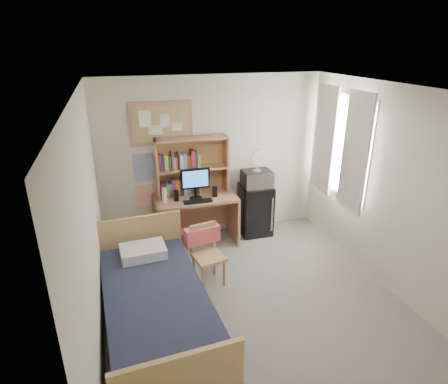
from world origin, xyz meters
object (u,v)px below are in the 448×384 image
object	(u,v)px
microwave	(257,179)
desk_chair	(209,256)
bulletin_board	(161,123)
bed	(156,314)
speaker_left	(176,196)
desk_fan	(257,161)
mini_fridge	(255,209)
monitor	(195,184)
desk	(196,220)
speaker_right	(215,191)

from	to	relation	value
microwave	desk_chair	bearing A→B (deg)	-132.33
bulletin_board	bed	distance (m)	2.80
speaker_left	desk_fan	world-z (taller)	desk_fan
mini_fridge	monitor	size ratio (longest dim) A/B	1.80
desk_chair	desk	bearing A→B (deg)	75.11
bulletin_board	speaker_right	size ratio (longest dim) A/B	5.63
bulletin_board	microwave	world-z (taller)	bulletin_board
monitor	microwave	distance (m)	1.05
desk_chair	mini_fridge	size ratio (longest dim) A/B	0.98
mini_fridge	monitor	world-z (taller)	monitor
monitor	speaker_left	world-z (taller)	monitor
speaker_left	microwave	world-z (taller)	microwave
mini_fridge	bulletin_board	bearing A→B (deg)	171.33
speaker_left	desk_fan	bearing A→B (deg)	5.36
desk	speaker_right	xyz separation A→B (m)	(0.30, -0.06, 0.49)
desk	microwave	size ratio (longest dim) A/B	2.80
bed	speaker_right	bearing A→B (deg)	54.13
bulletin_board	desk_chair	xyz separation A→B (m)	(0.33, -1.45, -1.51)
speaker_right	desk_fan	distance (m)	0.84
bed	desk_fan	distance (m)	2.90
desk_chair	speaker_left	size ratio (longest dim) A/B	5.13
desk_chair	microwave	bearing A→B (deg)	35.47
bed	speaker_left	xyz separation A→B (m)	(0.57, 1.85, 0.59)
desk	speaker_left	bearing A→B (deg)	-168.69
desk	speaker_right	bearing A→B (deg)	-11.31
mini_fridge	speaker_left	bearing A→B (deg)	-173.26
desk	speaker_left	distance (m)	0.57
mini_fridge	desk_fan	world-z (taller)	desk_fan
microwave	bulletin_board	bearing A→B (deg)	170.56
microwave	desk_fan	distance (m)	0.30
desk_fan	speaker_left	bearing A→B (deg)	-174.11
bed	speaker_left	distance (m)	2.02
bed	speaker_right	size ratio (longest dim) A/B	12.89
bulletin_board	speaker_right	distance (m)	1.31
bed	microwave	distance (m)	2.82
bulletin_board	speaker_right	world-z (taller)	bulletin_board
desk_chair	bulletin_board	bearing A→B (deg)	91.97
monitor	bulletin_board	bearing A→B (deg)	137.33
bulletin_board	speaker_right	bearing A→B (deg)	-28.82
bulletin_board	desk_chair	bearing A→B (deg)	-77.09
desk	monitor	bearing A→B (deg)	-90.00
bulletin_board	desk_fan	bearing A→B (deg)	-10.69
bulletin_board	microwave	xyz separation A→B (m)	(1.45, -0.27, -0.94)
desk	speaker_left	xyz separation A→B (m)	(-0.30, -0.06, 0.48)
bed	microwave	bearing A→B (deg)	42.27
bed	desk_fan	size ratio (longest dim) A/B	6.60
desk	monitor	xyz separation A→B (m)	(-0.00, -0.06, 0.64)
speaker_right	monitor	bearing A→B (deg)	-180.00
speaker_left	speaker_right	world-z (taller)	speaker_right
desk	speaker_left	world-z (taller)	speaker_left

